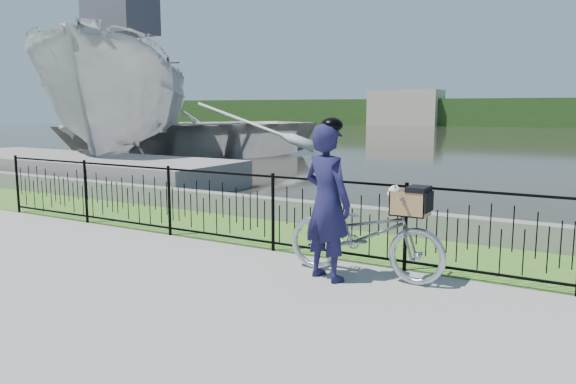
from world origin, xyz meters
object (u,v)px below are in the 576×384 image
Objects in this scene: dock at (78,169)px; bicycle_rig at (365,233)px; boat_near at (124,102)px; boat_far at (189,130)px; cyclist at (327,201)px.

dock is 4.88× the size of bicycle_rig.
bicycle_rig is at bearing -22.39° from dock.
boat_near is 4.12m from boat_far.
dock is at bearing 157.61° from bicycle_rig.
dock is at bearing -73.83° from boat_far.
boat_near reaches higher than cyclist.
bicycle_rig is 17.45m from boat_far.
cyclist is at bearing -24.66° from dock.
cyclist is at bearing -34.43° from boat_near.
bicycle_rig reaches higher than dock.
bicycle_rig is at bearing -42.75° from boat_far.
bicycle_rig is 1.04× the size of cyclist.
cyclist is 14.61m from boat_near.
cyclist is (-0.37, -0.33, 0.42)m from bicycle_rig.
bicycle_rig is 0.18× the size of boat_near.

